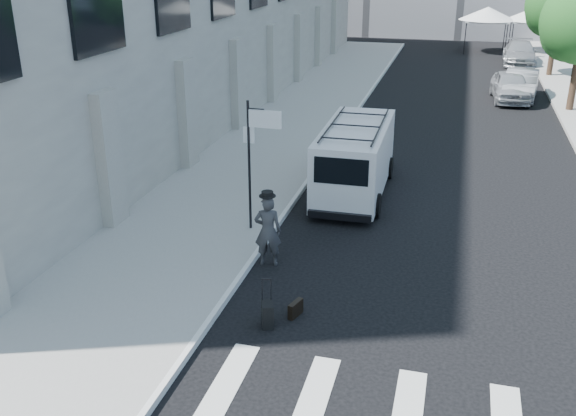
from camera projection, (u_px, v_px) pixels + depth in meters
The scene contains 13 objects.
ground at pixel (319, 304), 14.00m from camera, with size 120.00×120.00×0.00m, color black.
sidewalk_left at pixel (303, 115), 29.28m from camera, with size 4.50×48.00×0.15m, color gray.
sign_pole at pixel (257, 139), 16.42m from camera, with size 1.03×0.07×3.50m.
tree_far at pixel (557, 7), 36.75m from camera, with size 3.80×3.83×6.03m.
tent_left at pixel (488, 14), 45.98m from camera, with size 4.00×4.00×3.20m.
tent_right at pixel (534, 14), 45.66m from camera, with size 4.00×4.00×3.20m.
businessman at pixel (268, 231), 15.42m from camera, with size 0.65×0.43×1.79m, color #343336.
briefcase at pixel (296, 309), 13.49m from camera, with size 0.12×0.44×0.34m, color black.
suitcase at pixel (267, 314), 13.10m from camera, with size 0.35×0.42×1.01m.
cargo_van at pixel (356, 158), 19.96m from camera, with size 2.09×5.75×2.17m.
parked_car_a at pixel (510, 86), 32.09m from camera, with size 1.71×4.25×1.45m, color #999CA0.
parked_car_b at pixel (521, 85), 32.41m from camera, with size 1.53×4.39×1.45m, color slate.
parked_car_c at pixel (520, 53), 42.01m from camera, with size 2.03×4.99×1.45m, color #95989C.
Camera 1 is at (2.49, -11.91, 7.26)m, focal length 40.00 mm.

